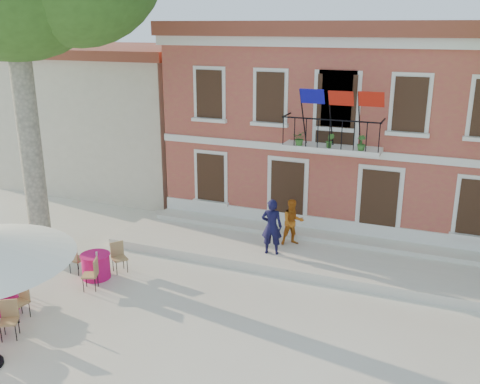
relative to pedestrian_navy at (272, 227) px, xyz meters
name	(u,v)px	position (x,y,z in m)	size (l,w,h in m)	color
ground	(205,311)	(-0.61, -3.67, -1.22)	(90.00, 90.00, 0.00)	beige
main_building	(357,119)	(1.39, 6.32, 2.56)	(13.50, 9.59, 7.50)	#A65B3C
neighbor_west	(127,112)	(-10.11, 7.33, 2.00)	(9.40, 9.40, 6.40)	beige
terrace	(318,255)	(1.39, 0.73, -1.07)	(14.00, 3.40, 0.30)	silver
pedestrian_navy	(272,227)	(0.00, 0.00, 0.00)	(0.67, 0.44, 1.84)	black
pedestrian_orange	(293,222)	(0.41, 0.96, -0.13)	(0.77, 0.60, 1.58)	#C46317
cafe_table_1	(1,296)	(-5.70, -5.67, -0.79)	(1.76, 1.84, 0.95)	#CF135D
cafe_table_3	(96,265)	(-4.55, -3.10, -0.79)	(1.71, 1.86, 0.95)	#CF135D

